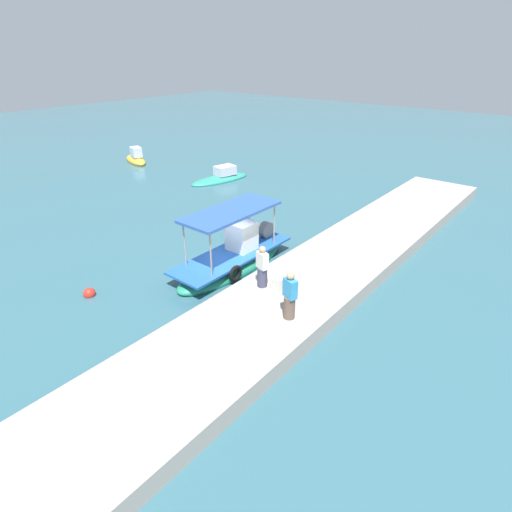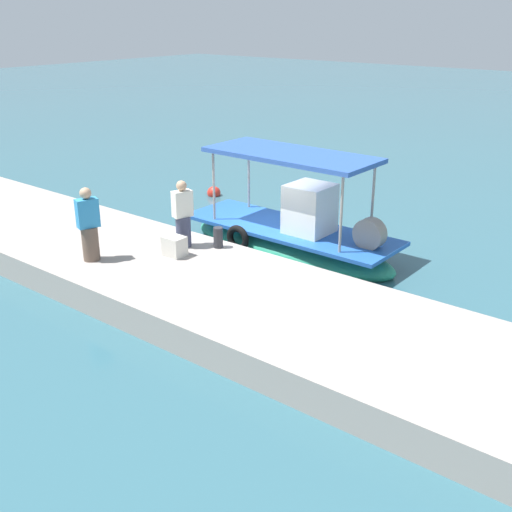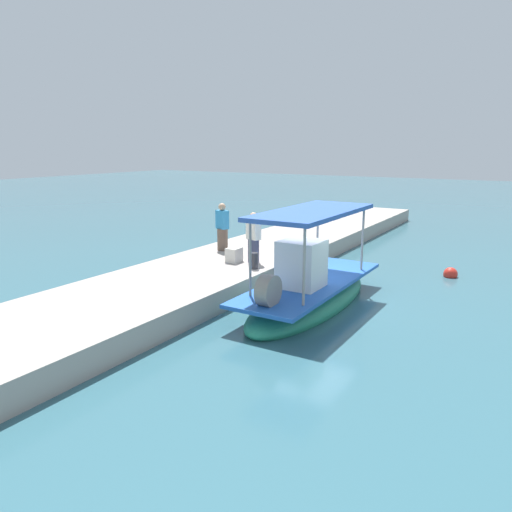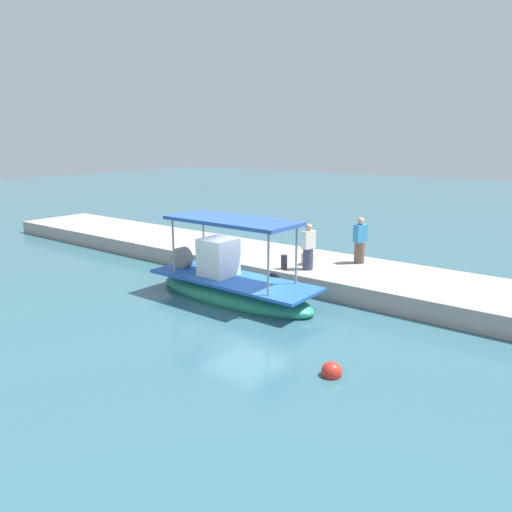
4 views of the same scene
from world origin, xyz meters
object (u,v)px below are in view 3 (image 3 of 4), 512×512
fisherman_by_crate (254,240)px  mooring_bollard (254,261)px  main_fishing_boat (309,290)px  fisherman_near_bollard (222,229)px  cargo_crate (234,255)px  marker_buoy (450,274)px

fisherman_by_crate → mooring_bollard: size_ratio=3.24×
main_fishing_boat → mooring_bollard: main_fishing_boat is taller
fisherman_near_bollard → fisherman_by_crate: size_ratio=1.04×
main_fishing_boat → mooring_bollard: 2.41m
cargo_crate → marker_buoy: bearing=125.2°
fisherman_by_crate → marker_buoy: 7.15m
main_fishing_boat → marker_buoy: (-5.54, 2.92, -0.38)m
fisherman_near_bollard → cargo_crate: fisherman_near_bollard is taller
fisherman_near_bollard → marker_buoy: bearing=111.6°
cargo_crate → marker_buoy: 7.72m
fisherman_by_crate → mooring_bollard: fisherman_by_crate is taller
mooring_bollard → cargo_crate: mooring_bollard is taller
fisherman_by_crate → cargo_crate: 0.86m
fisherman_near_bollard → main_fishing_boat: bearing=62.5°
fisherman_near_bollard → mooring_bollard: bearing=54.2°
main_fishing_boat → mooring_bollard: bearing=-106.5°
fisherman_near_bollard → fisherman_by_crate: fisherman_near_bollard is taller
main_fishing_boat → marker_buoy: main_fishing_boat is taller
mooring_bollard → marker_buoy: bearing=133.2°
fisherman_by_crate → cargo_crate: size_ratio=3.31×
marker_buoy → cargo_crate: bearing=-54.8°
main_fishing_boat → fisherman_near_bollard: (-2.49, -4.79, 1.00)m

